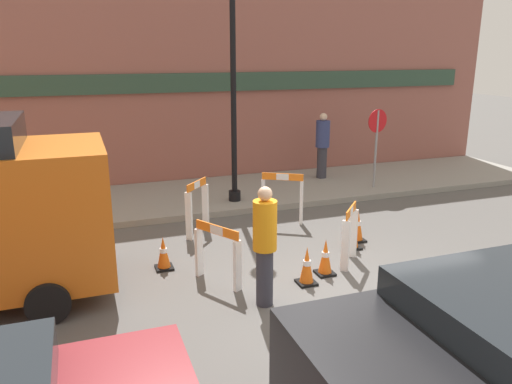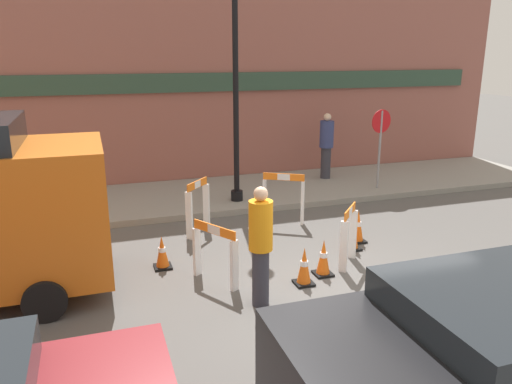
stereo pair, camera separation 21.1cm
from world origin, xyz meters
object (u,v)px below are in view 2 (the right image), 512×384
object	(u,v)px
streetlamp_post	(235,55)
person_pedestrian	(326,144)
stop_sign	(380,136)
person_worker	(261,243)

from	to	relation	value
streetlamp_post	person_pedestrian	size ratio (longest dim) A/B	2.88
stop_sign	person_pedestrian	distance (m)	1.66
streetlamp_post	stop_sign	xyz separation A→B (m)	(3.83, -0.05, -2.00)
streetlamp_post	stop_sign	size ratio (longest dim) A/B	2.57
person_pedestrian	stop_sign	bearing A→B (deg)	147.93
streetlamp_post	person_pedestrian	xyz separation A→B (m)	(3.00, 1.33, -2.40)
stop_sign	person_pedestrian	xyz separation A→B (m)	(-0.84, 1.38, -0.40)
person_worker	streetlamp_post	bearing A→B (deg)	8.67
streetlamp_post	person_worker	size ratio (longest dim) A/B	2.92
person_pedestrian	person_worker	bearing A→B (deg)	83.33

